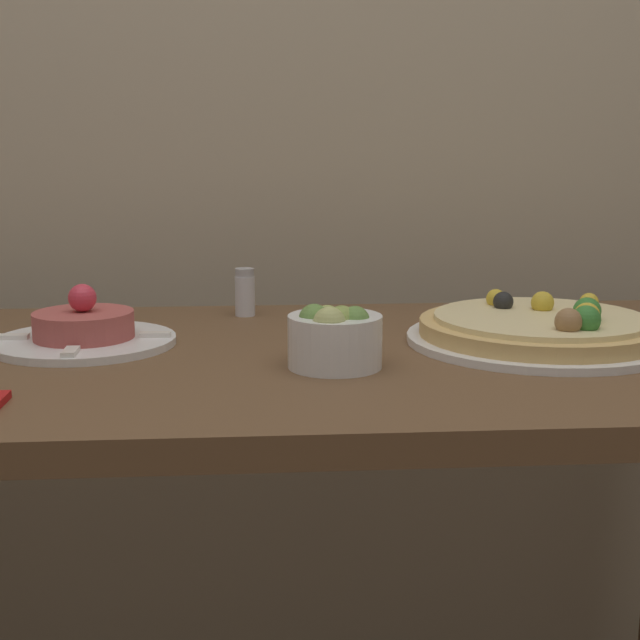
{
  "coord_description": "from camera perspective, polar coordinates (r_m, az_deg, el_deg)",
  "views": [
    {
      "loc": [
        -0.05,
        -0.76,
        1.05
      ],
      "look_at": [
        0.03,
        0.32,
        0.83
      ],
      "focal_mm": 50.0,
      "sensor_mm": 36.0,
      "label": 1
    }
  ],
  "objects": [
    {
      "name": "small_bowl",
      "position": [
        1.03,
        0.94,
        -1.06
      ],
      "size": [
        0.11,
        0.11,
        0.08
      ],
      "color": "white",
      "rests_on": "dining_table"
    },
    {
      "name": "tartare_plate",
      "position": [
        1.18,
        -14.86,
        -0.73
      ],
      "size": [
        0.23,
        0.23,
        0.08
      ],
      "color": "white",
      "rests_on": "dining_table"
    },
    {
      "name": "pizza_plate",
      "position": [
        1.19,
        13.98,
        -0.57
      ],
      "size": [
        0.35,
        0.35,
        0.07
      ],
      "color": "white",
      "rests_on": "dining_table"
    },
    {
      "name": "dining_table",
      "position": [
        1.15,
        -1.44,
        -7.84
      ],
      "size": [
        1.39,
        0.65,
        0.79
      ],
      "color": "brown",
      "rests_on": "ground_plane"
    },
    {
      "name": "salt_shaker",
      "position": [
        1.34,
        -4.83,
        1.77
      ],
      "size": [
        0.03,
        0.03,
        0.07
      ],
      "color": "silver",
      "rests_on": "dining_table"
    }
  ]
}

